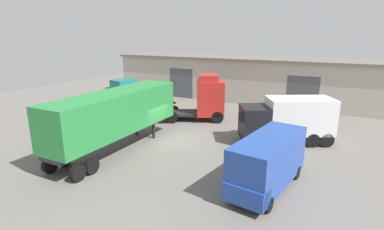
{
  "coord_description": "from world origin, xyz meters",
  "views": [
    {
      "loc": [
        11.31,
        -17.9,
        7.68
      ],
      "look_at": [
        0.77,
        1.96,
        1.6
      ],
      "focal_mm": 28.0,
      "sensor_mm": 36.0,
      "label": 1
    }
  ],
  "objects_px": {
    "flatbed_truck_teal": "(131,93)",
    "gravel_pile": "(65,113)",
    "container_trailer_green": "(115,114)",
    "box_truck_black": "(287,118)",
    "tractor_unit_red": "(205,99)",
    "delivery_van_blue": "(267,162)"
  },
  "relations": [
    {
      "from": "container_trailer_green",
      "to": "gravel_pile",
      "type": "height_order",
      "value": "container_trailer_green"
    },
    {
      "from": "container_trailer_green",
      "to": "delivery_van_blue",
      "type": "relative_size",
      "value": 1.8
    },
    {
      "from": "container_trailer_green",
      "to": "box_truck_black",
      "type": "height_order",
      "value": "container_trailer_green"
    },
    {
      "from": "tractor_unit_red",
      "to": "box_truck_black",
      "type": "distance_m",
      "value": 8.23
    },
    {
      "from": "container_trailer_green",
      "to": "flatbed_truck_teal",
      "type": "relative_size",
      "value": 1.21
    },
    {
      "from": "box_truck_black",
      "to": "flatbed_truck_teal",
      "type": "distance_m",
      "value": 18.46
    },
    {
      "from": "tractor_unit_red",
      "to": "box_truck_black",
      "type": "relative_size",
      "value": 0.96
    },
    {
      "from": "tractor_unit_red",
      "to": "container_trailer_green",
      "type": "relative_size",
      "value": 0.62
    },
    {
      "from": "tractor_unit_red",
      "to": "delivery_van_blue",
      "type": "bearing_deg",
      "value": -78.28
    },
    {
      "from": "box_truck_black",
      "to": "tractor_unit_red",
      "type": "bearing_deg",
      "value": -48.04
    },
    {
      "from": "tractor_unit_red",
      "to": "gravel_pile",
      "type": "xyz_separation_m",
      "value": [
        -10.96,
        -6.45,
        -1.19
      ]
    },
    {
      "from": "tractor_unit_red",
      "to": "delivery_van_blue",
      "type": "relative_size",
      "value": 1.11
    },
    {
      "from": "flatbed_truck_teal",
      "to": "gravel_pile",
      "type": "distance_m",
      "value": 8.33
    },
    {
      "from": "flatbed_truck_teal",
      "to": "gravel_pile",
      "type": "height_order",
      "value": "flatbed_truck_teal"
    },
    {
      "from": "container_trailer_green",
      "to": "flatbed_truck_teal",
      "type": "height_order",
      "value": "container_trailer_green"
    },
    {
      "from": "tractor_unit_red",
      "to": "box_truck_black",
      "type": "height_order",
      "value": "tractor_unit_red"
    },
    {
      "from": "container_trailer_green",
      "to": "flatbed_truck_teal",
      "type": "bearing_deg",
      "value": 34.58
    },
    {
      "from": "tractor_unit_red",
      "to": "gravel_pile",
      "type": "distance_m",
      "value": 12.77
    },
    {
      "from": "box_truck_black",
      "to": "delivery_van_blue",
      "type": "xyz_separation_m",
      "value": [
        0.5,
        -7.59,
        -0.35
      ]
    },
    {
      "from": "tractor_unit_red",
      "to": "box_truck_black",
      "type": "bearing_deg",
      "value": -45.93
    },
    {
      "from": "flatbed_truck_teal",
      "to": "tractor_unit_red",
      "type": "bearing_deg",
      "value": -176.91
    },
    {
      "from": "gravel_pile",
      "to": "box_truck_black",
      "type": "bearing_deg",
      "value": 11.56
    }
  ]
}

